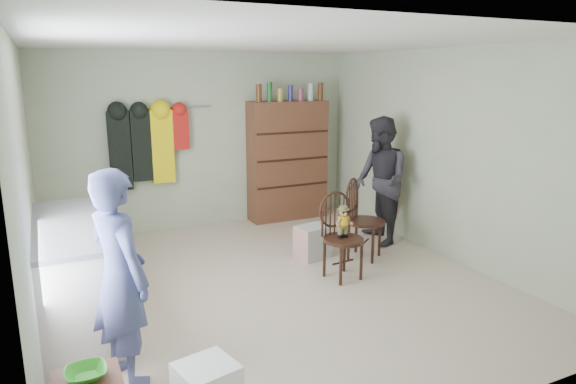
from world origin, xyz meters
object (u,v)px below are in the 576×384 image
chair_front (341,230)px  dresser (288,160)px  counter (75,273)px  chair_far (361,216)px

chair_front → dresser: dresser is taller
chair_front → dresser: size_ratio=0.46×
counter → dresser: size_ratio=0.89×
chair_far → dresser: dresser is taller
chair_front → dresser: 2.49m
chair_front → chair_far: bearing=31.5°
counter → dresser: dresser is taller
chair_far → chair_front: bearing=179.8°
chair_front → chair_far: 0.70m
dresser → counter: bearing=-144.3°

